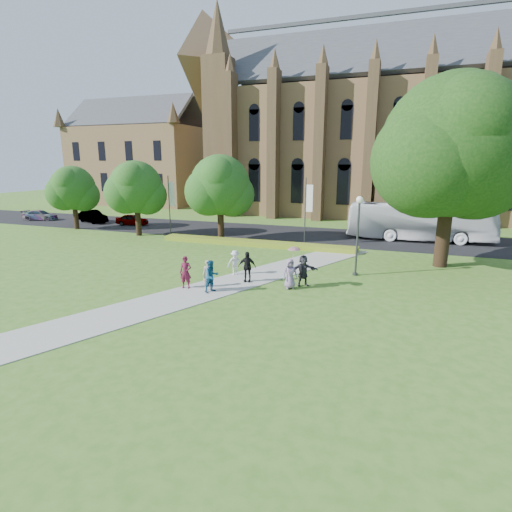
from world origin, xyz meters
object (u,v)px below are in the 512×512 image
at_px(large_tree, 453,147).
at_px(car_0, 132,220).
at_px(car_1, 93,216).
at_px(pedestrian_0, 186,272).
at_px(tour_coach, 419,221).
at_px(car_2, 40,215).
at_px(streetlamp, 358,226).

bearing_deg(large_tree, car_0, 165.73).
xyz_separation_m(car_0, car_1, (-5.82, 0.06, 0.10)).
bearing_deg(pedestrian_0, tour_coach, 45.11).
bearing_deg(large_tree, pedestrian_0, -143.56).
bearing_deg(car_1, tour_coach, -68.34).
relative_size(tour_coach, car_0, 3.51).
relative_size(car_2, pedestrian_0, 2.22).
bearing_deg(car_1, pedestrian_0, -109.28).
relative_size(large_tree, car_2, 3.08).
relative_size(large_tree, car_0, 3.51).
distance_m(car_2, pedestrian_0, 36.94).
height_order(car_2, pedestrian_0, pedestrian_0).
relative_size(tour_coach, car_2, 3.08).
height_order(car_1, pedestrian_0, pedestrian_0).
distance_m(large_tree, car_2, 47.82).
height_order(tour_coach, car_0, tour_coach).
height_order(large_tree, car_0, large_tree).
distance_m(car_1, pedestrian_0, 30.70).
xyz_separation_m(large_tree, car_2, (-46.54, 7.85, -7.72)).
relative_size(large_tree, tour_coach, 1.00).
xyz_separation_m(streetlamp, pedestrian_0, (-9.18, -6.34, -2.29)).
distance_m(car_0, car_2, 13.76).
bearing_deg(streetlamp, large_tree, 39.29).
relative_size(tour_coach, car_1, 2.93).
relative_size(streetlamp, car_0, 1.39).
distance_m(streetlamp, car_1, 35.62).
bearing_deg(pedestrian_0, car_1, 129.39).
bearing_deg(car_2, pedestrian_0, -136.21).
relative_size(car_1, car_2, 1.05).
bearing_deg(car_0, tour_coach, -96.05).
height_order(streetlamp, pedestrian_0, streetlamp).
distance_m(large_tree, car_0, 34.69).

